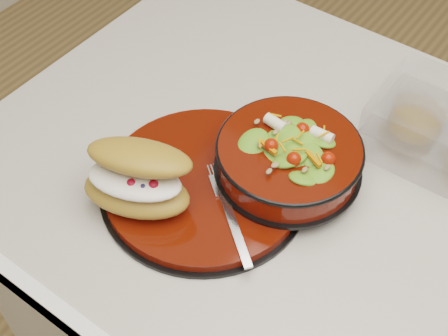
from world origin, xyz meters
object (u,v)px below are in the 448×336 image
Objects in this scene: dinner_plate at (205,184)px; salad_bowl at (289,154)px; croissant at (138,178)px; fork at (230,215)px; pastry_box at (447,132)px.

dinner_plate is 1.42× the size of salad_bowl.
croissant is at bearing -122.54° from dinner_plate.
croissant reaches higher than fork.
dinner_plate is 0.11m from croissant.
croissant reaches higher than pastry_box.
fork reaches higher than dinner_plate.
dinner_plate is at bearing -134.39° from salad_bowl.
fork is at bearing 1.44° from croissant.
croissant reaches higher than salad_bowl.
fork is at bearing -122.86° from pastry_box.
fork is (0.07, -0.03, 0.01)m from dinner_plate.
salad_bowl reaches higher than dinner_plate.
salad_bowl reaches higher than fork.
croissant is (-0.13, -0.16, 0.01)m from salad_bowl.
croissant is (-0.05, -0.08, 0.05)m from dinner_plate.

